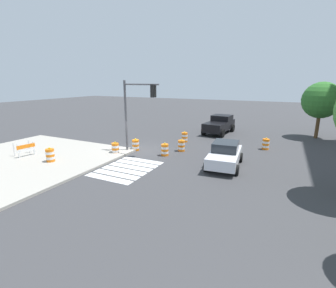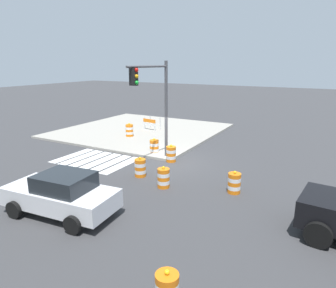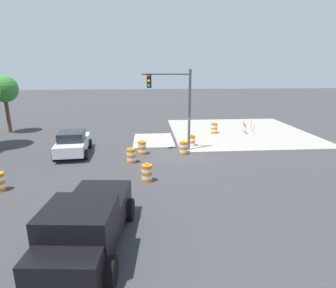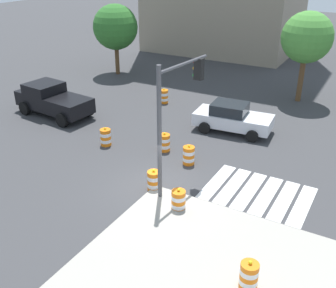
{
  "view_description": "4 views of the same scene",
  "coord_description": "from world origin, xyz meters",
  "px_view_note": "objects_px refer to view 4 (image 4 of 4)",
  "views": [
    {
      "loc": [
        16.29,
        10.87,
        5.55
      ],
      "look_at": [
        1.13,
        3.38,
        1.2
      ],
      "focal_mm": 26.01,
      "sensor_mm": 36.0,
      "label": 1
    },
    {
      "loc": [
        -7.95,
        14.65,
        5.56
      ],
      "look_at": [
        -0.38,
        0.96,
        1.36
      ],
      "focal_mm": 32.66,
      "sensor_mm": 36.0,
      "label": 2
    },
    {
      "loc": [
        -17.87,
        2.28,
        5.74
      ],
      "look_at": [
        -0.29,
        0.93,
        0.83
      ],
      "focal_mm": 29.34,
      "sensor_mm": 36.0,
      "label": 3
    },
    {
      "loc": [
        7.83,
        -12.64,
        9.36
      ],
      "look_at": [
        -0.16,
        1.4,
        1.5
      ],
      "focal_mm": 43.0,
      "sensor_mm": 36.0,
      "label": 4
    }
  ],
  "objects_px": {
    "pickup_truck": "(51,99)",
    "traffic_barrel_near_corner": "(154,181)",
    "street_tree_streetside_mid": "(115,27)",
    "traffic_barrel_crosswalk_end": "(165,143)",
    "traffic_light_pole": "(176,102)",
    "traffic_barrel_median_near": "(106,137)",
    "traffic_barrel_far_curb": "(189,155)",
    "traffic_barrel_lane_center": "(164,96)",
    "street_tree_streetside_far": "(307,38)",
    "traffic_barrel_on_sidewalk": "(249,276)",
    "traffic_barrel_median_far": "(178,201)",
    "sports_car": "(232,117)"
  },
  "relations": [
    {
      "from": "pickup_truck",
      "to": "traffic_barrel_near_corner",
      "type": "xyz_separation_m",
      "value": [
        10.12,
        -4.41,
        -0.52
      ]
    },
    {
      "from": "street_tree_streetside_mid",
      "to": "traffic_barrel_crosswalk_end",
      "type": "bearing_deg",
      "value": -44.62
    },
    {
      "from": "traffic_light_pole",
      "to": "traffic_barrel_median_near",
      "type": "bearing_deg",
      "value": 160.59
    },
    {
      "from": "traffic_barrel_far_curb",
      "to": "street_tree_streetside_mid",
      "type": "distance_m",
      "value": 16.73
    },
    {
      "from": "traffic_barrel_median_near",
      "to": "traffic_barrel_lane_center",
      "type": "bearing_deg",
      "value": 94.77
    },
    {
      "from": "traffic_barrel_far_curb",
      "to": "traffic_light_pole",
      "type": "relative_size",
      "value": 0.19
    },
    {
      "from": "street_tree_streetside_mid",
      "to": "street_tree_streetside_far",
      "type": "relative_size",
      "value": 0.94
    },
    {
      "from": "traffic_barrel_median_near",
      "to": "street_tree_streetside_mid",
      "type": "xyz_separation_m",
      "value": [
        -7.45,
        11.3,
        3.32
      ]
    },
    {
      "from": "traffic_barrel_lane_center",
      "to": "traffic_barrel_on_sidewalk",
      "type": "distance_m",
      "value": 16.78
    },
    {
      "from": "traffic_barrel_median_near",
      "to": "traffic_light_pole",
      "type": "distance_m",
      "value": 6.49
    },
    {
      "from": "traffic_barrel_crosswalk_end",
      "to": "traffic_barrel_median_far",
      "type": "bearing_deg",
      "value": -54.02
    },
    {
      "from": "traffic_light_pole",
      "to": "street_tree_streetside_far",
      "type": "distance_m",
      "value": 13.99
    },
    {
      "from": "traffic_barrel_crosswalk_end",
      "to": "street_tree_streetside_mid",
      "type": "height_order",
      "value": "street_tree_streetside_mid"
    },
    {
      "from": "street_tree_streetside_far",
      "to": "sports_car",
      "type": "bearing_deg",
      "value": -106.5
    },
    {
      "from": "traffic_barrel_median_near",
      "to": "traffic_barrel_on_sidewalk",
      "type": "relative_size",
      "value": 1.0
    },
    {
      "from": "traffic_light_pole",
      "to": "traffic_barrel_lane_center",
      "type": "bearing_deg",
      "value": 122.86
    },
    {
      "from": "traffic_barrel_crosswalk_end",
      "to": "traffic_barrel_on_sidewalk",
      "type": "bearing_deg",
      "value": -45.07
    },
    {
      "from": "traffic_barrel_median_near",
      "to": "traffic_barrel_on_sidewalk",
      "type": "bearing_deg",
      "value": -30.98
    },
    {
      "from": "traffic_barrel_near_corner",
      "to": "traffic_barrel_median_near",
      "type": "distance_m",
      "value": 5.15
    },
    {
      "from": "traffic_barrel_lane_center",
      "to": "traffic_barrel_far_curb",
      "type": "bearing_deg",
      "value": -51.96
    },
    {
      "from": "traffic_barrel_near_corner",
      "to": "traffic_barrel_median_far",
      "type": "height_order",
      "value": "same"
    },
    {
      "from": "traffic_barrel_lane_center",
      "to": "street_tree_streetside_mid",
      "type": "relative_size",
      "value": 0.18
    },
    {
      "from": "traffic_barrel_crosswalk_end",
      "to": "street_tree_streetside_far",
      "type": "height_order",
      "value": "street_tree_streetside_far"
    },
    {
      "from": "traffic_barrel_near_corner",
      "to": "traffic_barrel_crosswalk_end",
      "type": "distance_m",
      "value": 3.79
    },
    {
      "from": "traffic_barrel_crosswalk_end",
      "to": "traffic_barrel_far_curb",
      "type": "bearing_deg",
      "value": -20.78
    },
    {
      "from": "sports_car",
      "to": "traffic_light_pole",
      "type": "distance_m",
      "value": 7.51
    },
    {
      "from": "pickup_truck",
      "to": "traffic_barrel_median_near",
      "type": "bearing_deg",
      "value": -18.65
    },
    {
      "from": "traffic_barrel_near_corner",
      "to": "street_tree_streetside_far",
      "type": "bearing_deg",
      "value": 79.67
    },
    {
      "from": "traffic_barrel_near_corner",
      "to": "traffic_barrel_crosswalk_end",
      "type": "height_order",
      "value": "same"
    },
    {
      "from": "traffic_barrel_median_far",
      "to": "traffic_barrel_near_corner",
      "type": "bearing_deg",
      "value": 153.58
    },
    {
      "from": "traffic_barrel_near_corner",
      "to": "street_tree_streetside_mid",
      "type": "distance_m",
      "value": 18.56
    },
    {
      "from": "pickup_truck",
      "to": "traffic_light_pole",
      "type": "height_order",
      "value": "traffic_light_pole"
    },
    {
      "from": "traffic_barrel_on_sidewalk",
      "to": "traffic_barrel_median_far",
      "type": "bearing_deg",
      "value": 145.22
    },
    {
      "from": "sports_car",
      "to": "traffic_light_pole",
      "type": "height_order",
      "value": "traffic_light_pole"
    },
    {
      "from": "traffic_barrel_far_curb",
      "to": "traffic_barrel_crosswalk_end",
      "type": "bearing_deg",
      "value": 159.22
    },
    {
      "from": "street_tree_streetside_mid",
      "to": "traffic_barrel_far_curb",
      "type": "bearing_deg",
      "value": -42.03
    },
    {
      "from": "sports_car",
      "to": "traffic_barrel_median_near",
      "type": "bearing_deg",
      "value": -135.32
    },
    {
      "from": "pickup_truck",
      "to": "sports_car",
      "type": "bearing_deg",
      "value": 16.28
    },
    {
      "from": "sports_car",
      "to": "street_tree_streetside_mid",
      "type": "height_order",
      "value": "street_tree_streetside_mid"
    },
    {
      "from": "pickup_truck",
      "to": "street_tree_streetside_far",
      "type": "relative_size",
      "value": 0.9
    },
    {
      "from": "traffic_barrel_far_curb",
      "to": "traffic_barrel_median_far",
      "type": "bearing_deg",
      "value": -68.94
    },
    {
      "from": "pickup_truck",
      "to": "traffic_barrel_median_far",
      "type": "bearing_deg",
      "value": -23.96
    },
    {
      "from": "sports_car",
      "to": "pickup_truck",
      "type": "distance_m",
      "value": 11.14
    },
    {
      "from": "sports_car",
      "to": "traffic_barrel_near_corner",
      "type": "bearing_deg",
      "value": -94.35
    },
    {
      "from": "traffic_barrel_median_far",
      "to": "street_tree_streetside_far",
      "type": "height_order",
      "value": "street_tree_streetside_far"
    },
    {
      "from": "traffic_barrel_on_sidewalk",
      "to": "traffic_barrel_far_curb",
      "type": "bearing_deg",
      "value": 129.62
    },
    {
      "from": "pickup_truck",
      "to": "traffic_barrel_crosswalk_end",
      "type": "xyz_separation_m",
      "value": [
        8.63,
        -0.92,
        -0.52
      ]
    },
    {
      "from": "sports_car",
      "to": "traffic_light_pole",
      "type": "xyz_separation_m",
      "value": [
        0.11,
        -6.84,
        3.1
      ]
    },
    {
      "from": "traffic_barrel_on_sidewalk",
      "to": "street_tree_streetside_far",
      "type": "bearing_deg",
      "value": 98.77
    },
    {
      "from": "traffic_barrel_median_far",
      "to": "street_tree_streetside_mid",
      "type": "relative_size",
      "value": 0.18
    }
  ]
}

